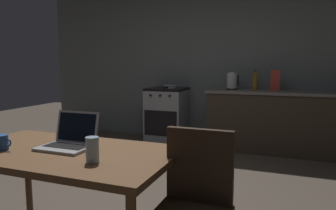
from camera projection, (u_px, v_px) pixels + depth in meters
ground_plane at (127, 203)px, 2.85m from camera, size 12.00×12.00×0.00m
back_wall at (221, 55)px, 5.04m from camera, size 6.40×0.10×2.83m
kitchen_counter at (283, 122)px, 4.49m from camera, size 2.16×0.64×0.89m
stove_oven at (167, 115)px, 5.12m from camera, size 0.60×0.62×0.89m
dining_table at (64, 161)px, 1.96m from camera, size 1.40×0.76×0.73m
chair at (194, 202)px, 1.67m from camera, size 0.40×0.40×0.91m
laptop at (69, 141)px, 2.00m from camera, size 0.32×0.27×0.22m
electric_kettle at (232, 81)px, 4.68m from camera, size 0.18×0.16×0.26m
frying_pan at (170, 86)px, 5.01m from camera, size 0.24×0.42×0.05m
coffee_mug at (2, 142)px, 1.95m from camera, size 0.11×0.07×0.10m
drinking_glass at (92, 150)px, 1.70m from camera, size 0.07×0.07×0.14m
cereal_box at (275, 80)px, 4.47m from camera, size 0.13×0.05×0.30m
bottle_b at (255, 80)px, 4.63m from camera, size 0.08×0.08×0.30m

